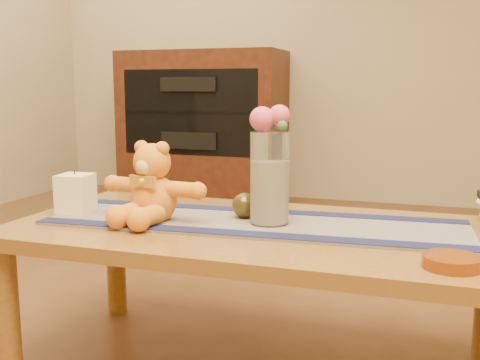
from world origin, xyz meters
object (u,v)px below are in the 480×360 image
(teddy_bear, at_px, (153,183))
(amber_dish, at_px, (451,262))
(glass_vase, at_px, (270,178))
(bronze_ball, at_px, (245,205))
(pillar_candle, at_px, (76,193))

(teddy_bear, xyz_separation_m, amber_dish, (0.82, -0.18, -0.10))
(glass_vase, relative_size, bronze_ball, 3.48)
(teddy_bear, bearing_deg, glass_vase, 17.09)
(bronze_ball, relative_size, amber_dish, 0.59)
(pillar_candle, height_order, amber_dish, pillar_candle)
(pillar_candle, distance_m, amber_dish, 1.12)
(pillar_candle, relative_size, bronze_ball, 1.56)
(teddy_bear, height_order, pillar_candle, teddy_bear)
(pillar_candle, xyz_separation_m, glass_vase, (0.61, 0.04, 0.07))
(teddy_bear, relative_size, glass_vase, 1.23)
(bronze_ball, xyz_separation_m, amber_dish, (0.57, -0.29, -0.03))
(teddy_bear, bearing_deg, bronze_ball, 29.78)
(pillar_candle, bearing_deg, teddy_bear, -3.66)
(bronze_ball, height_order, amber_dish, bronze_ball)
(pillar_candle, bearing_deg, amber_dish, -10.42)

